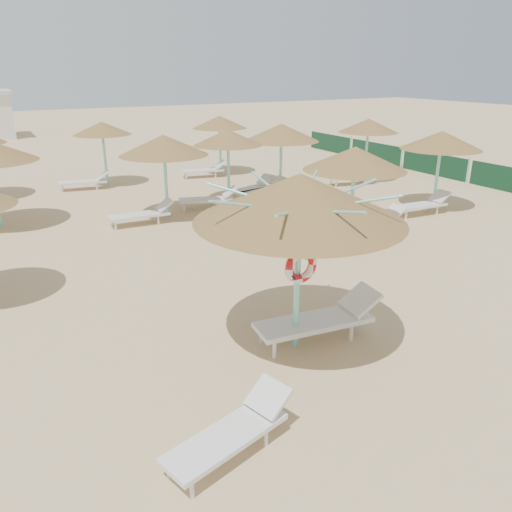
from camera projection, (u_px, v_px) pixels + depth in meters
ground at (306, 349)px, 8.92m from camera, size 120.00×120.00×0.00m
main_palapa at (300, 198)px, 8.06m from camera, size 3.51×3.51×3.14m
lounger_main_a at (233, 431)px, 6.43m from camera, size 1.95×1.04×0.68m
lounger_main_b at (322, 319)px, 9.14m from camera, size 2.41×0.96×0.85m
palapa_field at (204, 142)px, 17.25m from camera, size 18.93×13.54×2.72m
windbreak_fence at (435, 164)px, 23.23m from camera, size 0.08×19.84×1.10m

